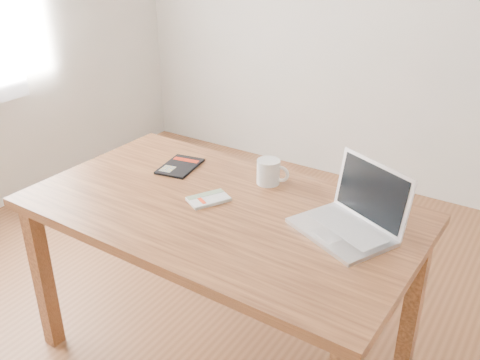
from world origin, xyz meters
The scene contains 6 objects.
room centered at (-0.07, 0.00, 1.36)m, with size 4.04×4.04×2.70m.
desk centered at (0.01, 0.01, 0.66)m, with size 1.52×0.89×0.75m.
white_guidebook centered at (-0.06, 0.02, 0.76)m, with size 0.16×0.18×0.01m.
black_guidebook centered at (-0.35, 0.20, 0.76)m, with size 0.18×0.23×0.01m.
laptop centered at (0.49, 0.11, 0.80)m, with size 0.42×0.39×0.24m.
coffee_mug centered at (0.06, 0.28, 0.80)m, with size 0.14×0.10×0.10m.
Camera 1 is at (1.04, -1.46, 1.74)m, focal length 40.00 mm.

